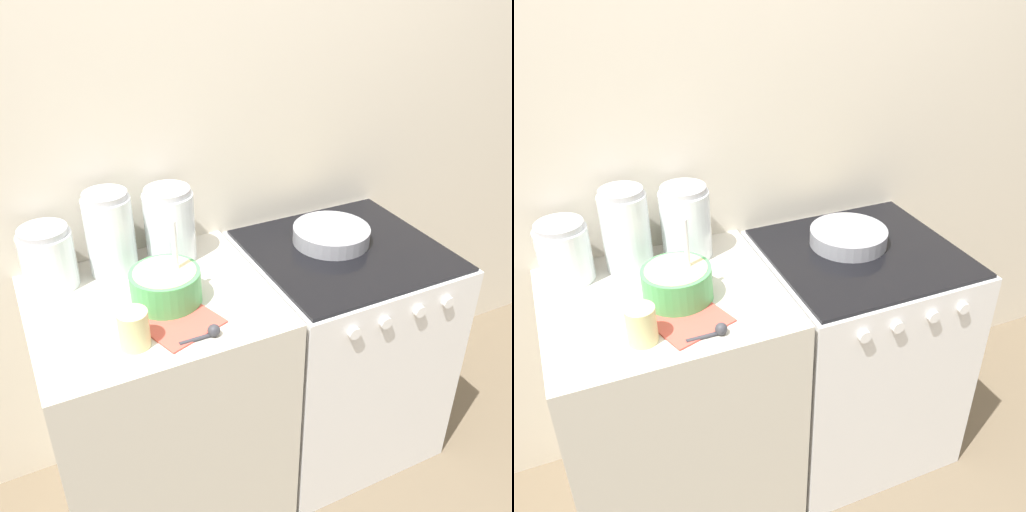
% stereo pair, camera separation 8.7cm
% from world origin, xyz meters
% --- Properties ---
extents(wall_back, '(4.45, 0.05, 2.40)m').
position_xyz_m(wall_back, '(0.00, 0.67, 1.20)').
color(wall_back, beige).
rests_on(wall_back, ground_plane).
extents(countertop_cabinet, '(0.73, 0.64, 0.89)m').
position_xyz_m(countertop_cabinet, '(-0.36, 0.32, 0.44)').
color(countertop_cabinet, beige).
rests_on(countertop_cabinet, ground_plane).
extents(stove, '(0.67, 0.66, 0.89)m').
position_xyz_m(stove, '(0.35, 0.32, 0.44)').
color(stove, silver).
rests_on(stove, ground_plane).
extents(mixing_bowl, '(0.21, 0.21, 0.26)m').
position_xyz_m(mixing_bowl, '(-0.32, 0.29, 0.95)').
color(mixing_bowl, '#4CA559').
rests_on(mixing_bowl, countertop_cabinet).
extents(baking_pan, '(0.27, 0.27, 0.06)m').
position_xyz_m(baking_pan, '(0.33, 0.39, 0.92)').
color(baking_pan, gray).
rests_on(baking_pan, stove).
extents(storage_jar_left, '(0.16, 0.16, 0.20)m').
position_xyz_m(storage_jar_left, '(-0.61, 0.54, 0.97)').
color(storage_jar_left, silver).
rests_on(storage_jar_left, countertop_cabinet).
extents(storage_jar_middle, '(0.15, 0.15, 0.28)m').
position_xyz_m(storage_jar_middle, '(-0.41, 0.54, 1.01)').
color(storage_jar_middle, silver).
rests_on(storage_jar_middle, countertop_cabinet).
extents(storage_jar_right, '(0.17, 0.17, 0.25)m').
position_xyz_m(storage_jar_right, '(-0.22, 0.54, 0.99)').
color(storage_jar_right, silver).
rests_on(storage_jar_right, countertop_cabinet).
extents(tin_can, '(0.08, 0.08, 0.11)m').
position_xyz_m(tin_can, '(-0.46, 0.13, 0.94)').
color(tin_can, beige).
rests_on(tin_can, countertop_cabinet).
extents(recipe_page, '(0.26, 0.27, 0.01)m').
position_xyz_m(recipe_page, '(-0.32, 0.18, 0.89)').
color(recipe_page, '#CC4C3F').
rests_on(recipe_page, countertop_cabinet).
extents(measuring_spoon, '(0.12, 0.04, 0.04)m').
position_xyz_m(measuring_spoon, '(-0.27, 0.07, 0.90)').
color(measuring_spoon, '#333338').
rests_on(measuring_spoon, countertop_cabinet).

